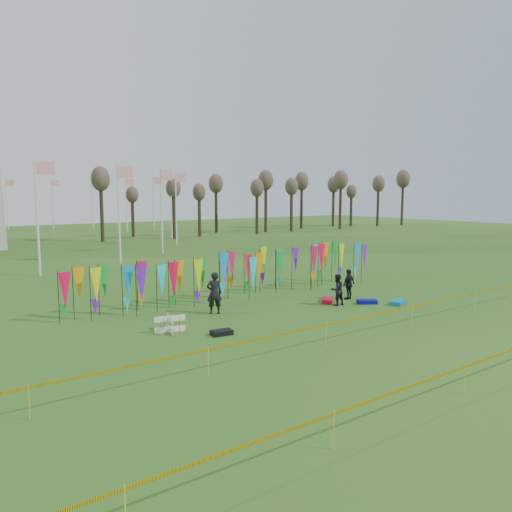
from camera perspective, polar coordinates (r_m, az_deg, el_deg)
ground at (r=21.62m, az=8.09°, el=-7.91°), size 160.00×160.00×0.00m
banner_row at (r=26.82m, az=-1.88°, el=-1.50°), size 18.64×0.64×2.44m
caution_tape_near at (r=19.87m, az=11.87°, el=-7.02°), size 26.00×0.02×0.90m
caution_tape_far at (r=16.84m, az=26.10°, el=-10.19°), size 26.00×0.02×0.90m
tree_line at (r=75.14m, az=2.35°, el=7.57°), size 53.92×1.92×7.84m
box_kite at (r=20.62m, az=-9.80°, el=-7.66°), size 0.64×0.64×0.71m
person_left at (r=23.37m, az=-4.79°, el=-4.23°), size 0.87×0.76×1.98m
person_mid at (r=25.43m, az=9.23°, el=-3.83°), size 0.81×0.54×1.58m
person_right at (r=26.95m, az=10.56°, el=-3.19°), size 1.03×0.70×1.62m
kite_bag_blue at (r=26.22m, az=12.57°, el=-5.11°), size 1.10×0.96×0.20m
kite_bag_red at (r=26.17m, az=8.17°, el=-5.03°), size 1.19×1.16×0.21m
kite_bag_black at (r=20.12m, az=-3.97°, el=-8.71°), size 0.90×0.60×0.20m
kite_bag_teal at (r=26.47m, az=15.90°, el=-5.09°), size 1.23×0.94×0.21m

